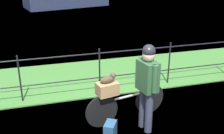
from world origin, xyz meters
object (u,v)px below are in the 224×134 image
object	(u,v)px
bicycle_main	(126,104)
backpack_on_paving	(110,133)
terrier_dog	(108,79)
cyclist_person	(147,81)
wooden_crate	(107,89)

from	to	relation	value
bicycle_main	backpack_on_paving	world-z (taller)	bicycle_main
terrier_dog	backpack_on_paving	xyz separation A→B (m)	(-0.12, -0.57, -0.78)
cyclist_person	backpack_on_paving	distance (m)	1.12
wooden_crate	terrier_dog	world-z (taller)	terrier_dog
cyclist_person	backpack_on_paving	bearing A→B (deg)	-162.66
bicycle_main	wooden_crate	distance (m)	0.59
terrier_dog	bicycle_main	bearing A→B (deg)	11.52
backpack_on_paving	cyclist_person	bearing A→B (deg)	-42.35
bicycle_main	terrier_dog	xyz separation A→B (m)	(-0.38, -0.08, 0.63)
terrier_dog	wooden_crate	bearing A→B (deg)	-168.48
wooden_crate	terrier_dog	xyz separation A→B (m)	(0.02, 0.00, 0.20)
bicycle_main	wooden_crate	xyz separation A→B (m)	(-0.40, -0.08, 0.43)
bicycle_main	backpack_on_paving	size ratio (longest dim) A/B	4.33
bicycle_main	wooden_crate	world-z (taller)	wooden_crate
bicycle_main	backpack_on_paving	bearing A→B (deg)	-127.66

